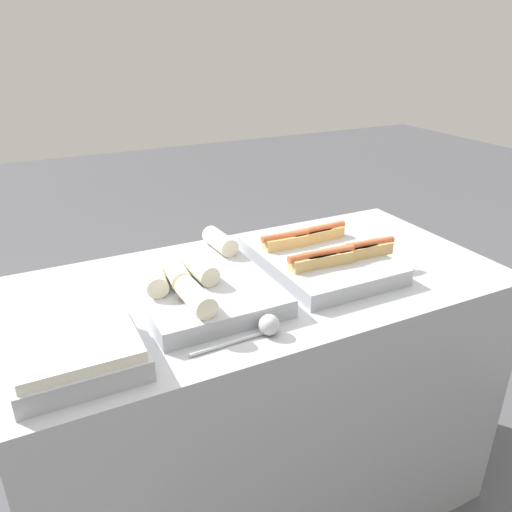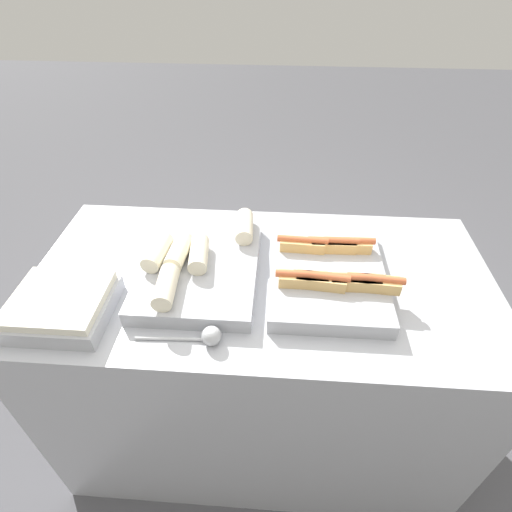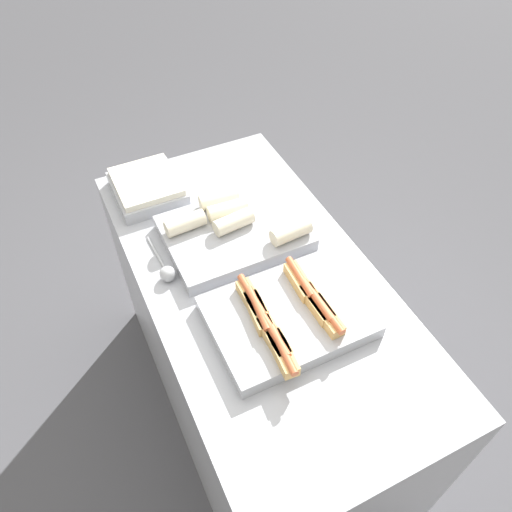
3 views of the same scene
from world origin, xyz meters
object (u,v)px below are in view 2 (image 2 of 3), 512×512
Objects in this scene: tray_side_front at (61,306)px; serving_spoon_near at (207,336)px; tray_hotdogs at (328,271)px; tray_wraps at (198,264)px.

tray_side_front is 0.42m from serving_spoon_near.
tray_hotdogs reaches higher than serving_spoon_near.
tray_wraps is at bearing 104.49° from serving_spoon_near.
tray_hotdogs is 1.69× the size of tray_side_front.
tray_wraps reaches higher than tray_side_front.
tray_wraps is at bearing 179.53° from tray_hotdogs.
tray_hotdogs is at bearing -0.47° from tray_wraps.
tray_hotdogs is at bearing 14.73° from tray_side_front.
tray_wraps is 2.01× the size of serving_spoon_near.
tray_side_front reaches higher than serving_spoon_near.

